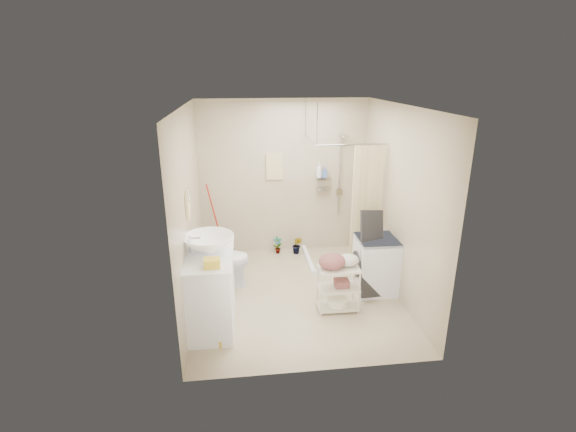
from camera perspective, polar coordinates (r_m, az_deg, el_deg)
name	(u,v)px	position (r m, az deg, el deg)	size (l,w,h in m)	color
floor	(296,295)	(6.02, 1.15, -10.69)	(3.20, 3.20, 0.00)	tan
ceiling	(298,106)	(5.24, 1.35, 14.80)	(2.80, 3.20, 0.04)	silver
wall_back	(283,178)	(7.02, -0.62, 5.18)	(2.80, 0.04, 2.60)	#B9AB8F
wall_front	(321,259)	(4.02, 4.50, -5.90)	(2.80, 0.04, 2.60)	#B9AB8F
wall_left	(189,212)	(5.48, -13.41, 0.56)	(0.04, 3.20, 2.60)	#B9AB8F
wall_right	(399,204)	(5.85, 14.95, 1.63)	(0.04, 3.20, 2.60)	#B9AB8F
vanity	(209,289)	(5.25, -10.71, -9.83)	(0.61, 1.09, 0.96)	silver
sink	(208,244)	(5.04, -10.83, -3.73)	(0.61, 0.61, 0.21)	white
counter_basket	(212,263)	(4.67, -10.35, -6.33)	(0.18, 0.14, 0.10)	gold
floor_basket	(225,339)	(5.09, -8.62, -16.34)	(0.24, 0.18, 0.13)	gold
toilet	(222,260)	(6.16, -9.05, -6.03)	(0.45, 0.79, 0.80)	silver
mop	(213,221)	(7.01, -10.16, -0.65)	(0.12, 0.12, 1.31)	red
potted_plant_a	(278,245)	(7.23, -1.44, -4.00)	(0.16, 0.11, 0.30)	brown
potted_plant_b	(297,245)	(7.22, 1.27, -4.01)	(0.17, 0.14, 0.31)	#9A5D3A
hanging_towel	(275,167)	(6.94, -1.85, 6.70)	(0.28, 0.03, 0.42)	#C5B288
towel_ring	(188,204)	(5.24, -13.55, 1.64)	(0.04, 0.22, 0.34)	#E8D38C
tp_holder	(196,252)	(5.73, -12.52, -4.77)	(0.08, 0.12, 0.14)	silver
shower	(340,200)	(6.71, 7.15, 2.15)	(1.10, 1.10, 2.10)	white
shampoo_bottle_a	(319,170)	(7.00, 4.27, 6.30)	(0.10, 0.10, 0.25)	silver
shampoo_bottle_b	(325,172)	(7.03, 5.04, 6.01)	(0.08, 0.08, 0.17)	#3B5998
washing_machine	(376,265)	(6.09, 11.93, -6.52)	(0.55, 0.57, 0.80)	silver
laundry_rack	(338,284)	(5.56, 6.88, -9.27)	(0.53, 0.31, 0.73)	beige
ironing_board	(372,254)	(5.87, 11.42, -5.06)	(0.35, 0.10, 1.25)	black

